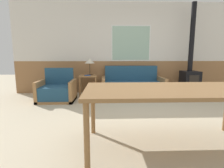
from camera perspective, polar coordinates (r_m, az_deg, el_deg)
ground_plane at (r=3.09m, az=14.81°, el=-12.60°), size 16.00×16.00×0.00m
wall_back at (r=5.44m, az=7.20°, el=11.49°), size 7.20×0.09×2.70m
couch at (r=5.00m, az=6.69°, el=-1.05°), size 1.72×0.85×0.83m
armchair at (r=4.64m, az=-17.48°, el=-2.24°), size 0.89×0.73×0.81m
side_table at (r=5.00m, az=-7.71°, el=1.58°), size 0.50×0.50×0.59m
table_lamp at (r=5.04m, az=-7.31°, el=7.29°), size 0.28×0.28×0.48m
book_stack at (r=4.91m, az=-8.02°, el=2.81°), size 0.18×0.16×0.02m
dining_table at (r=2.24m, az=19.30°, el=-2.86°), size 2.12×0.98×0.75m
wood_stove at (r=5.47m, az=24.17°, el=3.37°), size 0.45×0.48×2.57m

